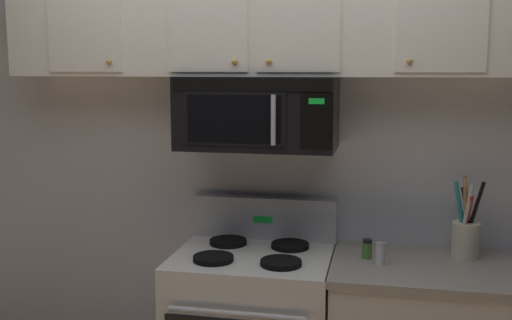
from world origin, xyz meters
TOP-DOWN VIEW (x-y plane):
  - back_wall at (0.00, 0.79)m, footprint 5.20×0.10m
  - over_range_microwave at (-0.00, 0.54)m, footprint 0.76×0.43m
  - upper_cabinets at (-0.00, 0.57)m, footprint 2.50×0.36m
  - utensil_crock_cream at (1.00, 0.57)m, footprint 0.14×0.13m
  - salt_shaker at (0.60, 0.38)m, footprint 0.04×0.04m
  - spice_jar at (0.54, 0.46)m, footprint 0.05×0.05m

SIDE VIEW (x-z plane):
  - spice_jar at x=0.54m, z-range 0.90..0.99m
  - salt_shaker at x=0.60m, z-range 0.90..1.00m
  - utensil_crock_cream at x=1.00m, z-range 0.81..1.20m
  - back_wall at x=0.00m, z-range 0.00..2.70m
  - over_range_microwave at x=0.00m, z-range 1.40..1.75m
  - upper_cabinets at x=0.00m, z-range 1.75..2.30m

